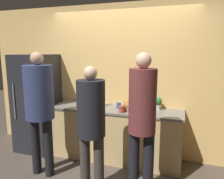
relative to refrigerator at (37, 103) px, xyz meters
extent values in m
plane|color=#4C4238|center=(1.50, -0.27, -0.88)|extent=(14.00, 14.00, 0.00)
cube|color=#E0B266|center=(1.50, 0.36, 0.42)|extent=(5.20, 0.06, 2.60)
cube|color=tan|center=(1.50, 0.07, -0.45)|extent=(2.15, 0.58, 0.85)
cube|color=slate|center=(1.50, 0.07, -0.01)|extent=(2.18, 0.61, 0.03)
cube|color=#232328|center=(0.00, 0.00, 0.00)|extent=(0.66, 0.68, 1.75)
cylinder|color=#99999E|center=(-0.20, -0.35, 0.09)|extent=(0.02, 0.02, 0.61)
cylinder|color=black|center=(0.51, -0.75, -0.44)|extent=(0.13, 0.13, 0.87)
cylinder|color=black|center=(0.73, -0.75, -0.44)|extent=(0.13, 0.13, 0.87)
cylinder|color=navy|center=(0.62, -0.75, 0.37)|extent=(0.40, 0.40, 0.76)
sphere|color=tan|center=(0.62, -0.75, 0.84)|extent=(0.18, 0.18, 0.18)
cylinder|color=#38332D|center=(1.41, -0.93, -0.48)|extent=(0.13, 0.13, 0.79)
cylinder|color=#38332D|center=(1.60, -0.93, -0.48)|extent=(0.13, 0.13, 0.79)
cylinder|color=black|center=(1.50, -0.93, 0.26)|extent=(0.35, 0.35, 0.69)
sphere|color=#DBAD89|center=(1.50, -0.93, 0.69)|extent=(0.16, 0.16, 0.16)
cylinder|color=black|center=(2.02, -0.82, -0.44)|extent=(0.13, 0.13, 0.87)
cylinder|color=black|center=(2.19, -0.82, -0.44)|extent=(0.13, 0.13, 0.87)
cylinder|color=brown|center=(2.11, -0.82, 0.37)|extent=(0.32, 0.32, 0.76)
sphere|color=#DBAD89|center=(2.11, -0.82, 0.84)|extent=(0.18, 0.18, 0.18)
cylinder|color=brown|center=(1.81, 0.06, 0.06)|extent=(0.37, 0.37, 0.11)
ellipsoid|color=yellow|center=(1.86, 0.06, 0.13)|extent=(0.15, 0.12, 0.04)
cylinder|color=silver|center=(0.95, 0.11, 0.06)|extent=(0.11, 0.11, 0.12)
cylinder|color=#99754C|center=(0.94, 0.11, 0.17)|extent=(0.01, 0.05, 0.23)
cylinder|color=#99754C|center=(0.96, 0.12, 0.17)|extent=(0.03, 0.05, 0.23)
cylinder|color=#99754C|center=(0.95, 0.10, 0.17)|extent=(0.05, 0.01, 0.23)
cylinder|color=#236033|center=(1.24, 0.14, 0.09)|extent=(0.07, 0.07, 0.17)
cylinder|color=#236033|center=(1.24, 0.14, 0.20)|extent=(0.03, 0.03, 0.05)
cylinder|color=black|center=(1.24, 0.14, 0.24)|extent=(0.04, 0.04, 0.02)
cylinder|color=#A33D33|center=(1.66, -0.14, 0.06)|extent=(0.09, 0.09, 0.10)
cylinder|color=#335184|center=(1.54, 0.09, 0.05)|extent=(0.08, 0.08, 0.09)
cylinder|color=beige|center=(2.16, 0.20, 0.04)|extent=(0.11, 0.11, 0.08)
sphere|color=#2D6B33|center=(2.16, 0.20, 0.14)|extent=(0.14, 0.14, 0.14)
camera|label=1|loc=(2.56, -3.27, 0.95)|focal=35.00mm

